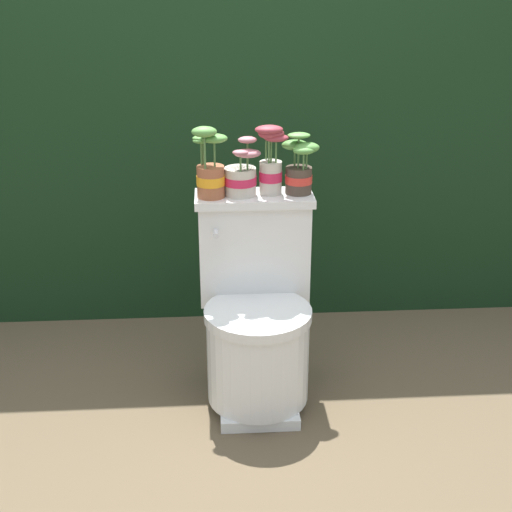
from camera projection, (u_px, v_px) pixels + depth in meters
The scene contains 7 objects.
ground_plane at pixel (235, 407), 2.68m from camera, with size 12.00×12.00×0.00m, color brown.
hedge_backdrop at pixel (224, 116), 3.35m from camera, with size 3.96×0.69×1.75m.
toilet at pixel (257, 319), 2.63m from camera, with size 0.43×0.50×0.77m.
potted_plant_left at pixel (210, 169), 2.53m from camera, with size 0.13×0.12×0.26m.
potted_plant_midleft at pixel (241, 176), 2.56m from camera, with size 0.13×0.13×0.22m.
potted_plant_middle at pixel (271, 160), 2.55m from camera, with size 0.12×0.11×0.26m.
potted_plant_midright at pixel (299, 168), 2.57m from camera, with size 0.13×0.12×0.23m.
Camera 1 is at (-0.07, -2.26, 1.56)m, focal length 50.00 mm.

